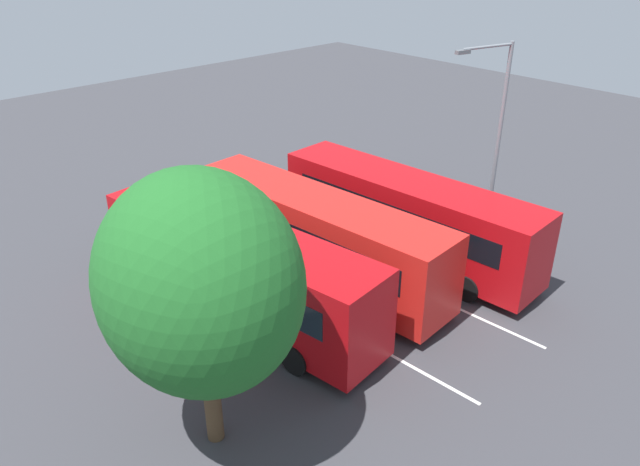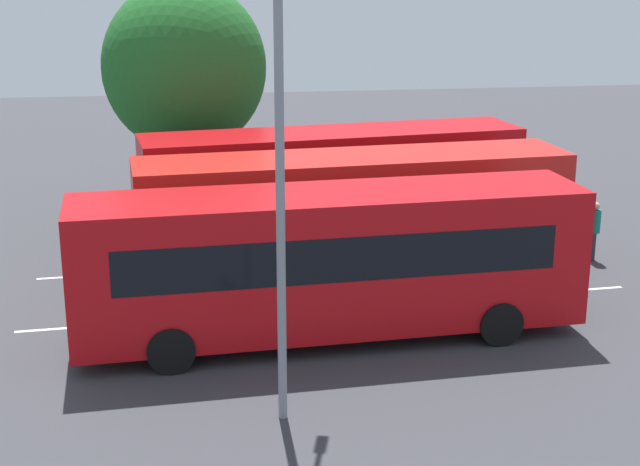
{
  "view_description": "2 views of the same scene",
  "coord_description": "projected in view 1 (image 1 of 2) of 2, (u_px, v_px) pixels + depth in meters",
  "views": [
    {
      "loc": [
        -13.78,
        13.6,
        12.1
      ],
      "look_at": [
        1.25,
        -0.53,
        1.47
      ],
      "focal_mm": 34.21,
      "sensor_mm": 36.0,
      "label": 1
    },
    {
      "loc": [
        -3.58,
        -22.73,
        8.08
      ],
      "look_at": [
        -0.11,
        0.19,
        1.3
      ],
      "focal_mm": 53.06,
      "sensor_mm": 36.0,
      "label": 2
    }
  ],
  "objects": [
    {
      "name": "lane_stripe_inner_left",
      "position": [
        296.0,
        302.0,
        21.63
      ],
      "size": [
        14.84,
        0.92,
        0.01
      ],
      "primitive_type": "cube",
      "rotation": [
        0.0,
        0.0,
        0.05
      ],
      "color": "silver",
      "rests_on": "ground"
    },
    {
      "name": "bus_center_left",
      "position": [
        316.0,
        235.0,
        22.34
      ],
      "size": [
        11.17,
        3.17,
        3.3
      ],
      "rotation": [
        0.0,
        0.0,
        0.08
      ],
      "color": "red",
      "rests_on": "ground"
    },
    {
      "name": "depot_tree",
      "position": [
        200.0,
        283.0,
        13.85
      ],
      "size": [
        5.15,
        4.64,
        7.46
      ],
      "color": "#4C3823",
      "rests_on": "ground"
    },
    {
      "name": "pedestrian",
      "position": [
        200.0,
        204.0,
        26.75
      ],
      "size": [
        0.45,
        0.45,
        1.67
      ],
      "rotation": [
        0.0,
        0.0,
        2.51
      ],
      "color": "#232833",
      "rests_on": "ground"
    },
    {
      "name": "street_lamp",
      "position": [
        495.0,
        134.0,
        23.63
      ],
      "size": [
        0.84,
        2.59,
        8.17
      ],
      "rotation": [
        0.0,
        0.0,
        1.31
      ],
      "color": "gray",
      "rests_on": "ground"
    },
    {
      "name": "bus_center_right",
      "position": [
        238.0,
        268.0,
        20.24
      ],
      "size": [
        11.23,
        3.67,
        3.3
      ],
      "rotation": [
        0.0,
        0.0,
        0.12
      ],
      "color": "#B70C11",
      "rests_on": "ground"
    },
    {
      "name": "bus_far_left",
      "position": [
        407.0,
        215.0,
        23.84
      ],
      "size": [
        11.15,
        2.98,
        3.3
      ],
      "rotation": [
        0.0,
        0.0,
        0.06
      ],
      "color": "#B70C11",
      "rests_on": "ground"
    },
    {
      "name": "ground_plane",
      "position": [
        332.0,
        284.0,
        22.75
      ],
      "size": [
        71.54,
        71.54,
        0.0
      ],
      "primitive_type": "plane",
      "color": "#38383D"
    },
    {
      "name": "lane_stripe_outer_left",
      "position": [
        366.0,
        266.0,
        23.87
      ],
      "size": [
        14.84,
        0.92,
        0.01
      ],
      "primitive_type": "cube",
      "rotation": [
        0.0,
        0.0,
        0.05
      ],
      "color": "silver",
      "rests_on": "ground"
    }
  ]
}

